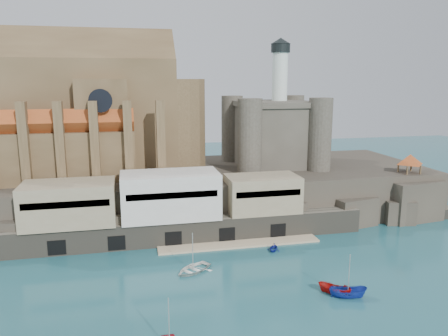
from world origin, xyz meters
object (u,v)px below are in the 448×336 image
church (94,116)px  pavilion (410,161)px  castle_keep (274,130)px  boat_2 (348,298)px

church → pavilion: church is taller
church → castle_keep: size_ratio=1.60×
castle_keep → church: bearing=178.9°
pavilion → boat_2: (-30.26, -30.61, -12.73)m
church → castle_keep: church is taller
church → boat_2: church is taller
boat_2 → castle_keep: bearing=9.9°
church → pavilion: bearing=-13.5°
pavilion → boat_2: bearing=-134.7°
church → pavilion: (66.13, -15.85, -9.40)m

